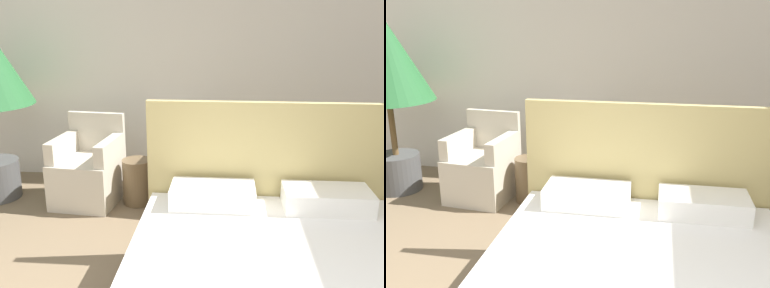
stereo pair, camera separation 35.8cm
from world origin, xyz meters
The scene contains 4 objects.
wall_back centered at (0.00, 3.96, 1.45)m, with size 10.00×0.06×2.90m.
armchair_near_window_left centered at (-1.13, 3.17, 0.29)m, with size 0.65×0.70×0.86m.
armchair_near_window_right centered at (-0.14, 3.17, 0.29)m, with size 0.66×0.70×0.86m.
side_table centered at (-0.64, 3.16, 0.23)m, with size 0.29×0.29×0.45m.
Camera 2 is at (0.59, -0.69, 1.78)m, focal length 40.00 mm.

